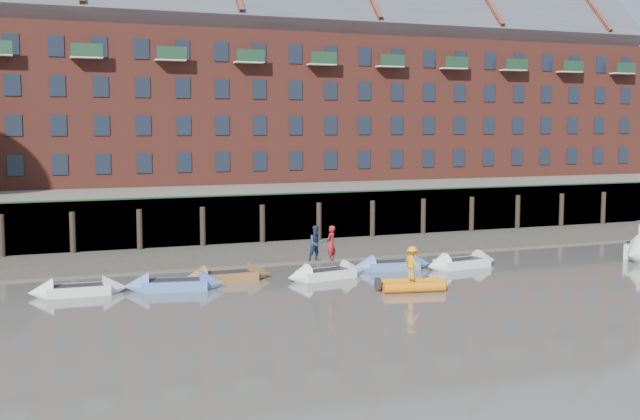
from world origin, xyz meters
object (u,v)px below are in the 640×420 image
rowboat_1 (174,285)px  rowboat_4 (392,265)px  rib_tender (414,285)px  person_rower_a (331,244)px  person_rower_b (317,243)px  rowboat_0 (78,290)px  person_rib_crew (412,263)px  rowboat_3 (326,274)px  rowboat_5 (462,263)px  rowboat_2 (227,276)px

rowboat_1 → rowboat_4: 12.15m
rib_tender → person_rower_a: size_ratio=1.81×
person_rower_b → rowboat_4: bearing=4.8°
rowboat_0 → person_rib_crew: 15.61m
rowboat_1 → rib_tender: (10.57, -4.25, 0.00)m
rib_tender → person_rower_b: 5.75m
rowboat_0 → rowboat_3: rowboat_3 is taller
rib_tender → person_rower_a: 5.15m
rowboat_0 → rowboat_4: size_ratio=0.99×
rowboat_1 → person_rower_b: size_ratio=2.66×
rib_tender → person_rower_a: person_rower_a is taller
rowboat_5 → person_rib_crew: bearing=-148.3°
rowboat_0 → person_rower_b: person_rower_b is taller
rowboat_1 → rib_tender: size_ratio=1.47×
rowboat_5 → person_rower_b: bearing=172.6°
rowboat_4 → person_rib_crew: bearing=-100.7°
rowboat_5 → rowboat_4: bearing=159.9°
rowboat_5 → rib_tender: (-5.39, -4.50, 0.00)m
rowboat_2 → person_rib_crew: 9.37m
rowboat_4 → rowboat_5: rowboat_5 is taller
person_rower_b → person_rib_crew: size_ratio=1.17×
rowboat_2 → rowboat_4: rowboat_2 is taller
person_rib_crew → rowboat_0: bearing=63.3°
rowboat_3 → rowboat_5: rowboat_5 is taller
rowboat_5 → rowboat_2: bearing=168.5°
rowboat_3 → person_rower_a: person_rower_a is taller
rowboat_4 → rowboat_1: bearing=-168.7°
rowboat_2 → rib_tender: bearing=-36.0°
rowboat_3 → rib_tender: size_ratio=1.40×
rowboat_3 → rib_tender: 5.07m
rowboat_1 → rowboat_3: 7.80m
person_rib_crew → rib_tender: bearing=-140.1°
rowboat_2 → person_rower_a: 5.50m
rib_tender → person_rib_crew: person_rib_crew is taller
rib_tender → person_rib_crew: (-0.07, 0.06, 1.07)m
rowboat_3 → person_rib_crew: (2.70, -4.19, 1.08)m
rowboat_4 → rib_tender: rowboat_4 is taller
person_rower_b → person_rib_crew: 5.47m
rowboat_1 → rowboat_5: 15.96m
rib_tender → rowboat_3: bearing=133.8°
rowboat_3 → person_rib_crew: 5.10m
person_rower_a → person_rib_crew: size_ratio=1.16×
person_rower_b → person_rib_crew: (3.14, -4.45, -0.48)m
rib_tender → person_rib_crew: bearing=149.8°
rowboat_2 → rowboat_5: rowboat_5 is taller
rowboat_5 → person_rower_a: bearing=174.8°
rowboat_0 → rowboat_1: 4.39m
rowboat_2 → rowboat_1: bearing=-158.4°
rowboat_0 → rowboat_2: size_ratio=0.98×
rowboat_0 → person_rower_b: size_ratio=2.43×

